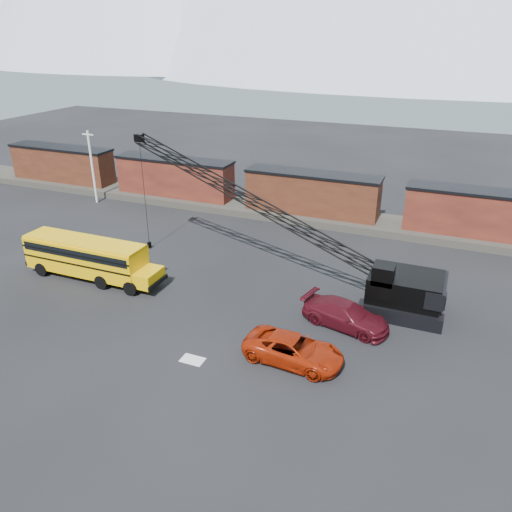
{
  "coord_description": "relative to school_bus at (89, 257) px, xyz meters",
  "views": [
    {
      "loc": [
        13.25,
        -25.06,
        17.85
      ],
      "look_at": [
        0.82,
        5.11,
        3.0
      ],
      "focal_mm": 35.0,
      "sensor_mm": 36.0,
      "label": 1
    }
  ],
  "objects": [
    {
      "name": "maroon_suv",
      "position": [
        20.01,
        0.68,
        -0.95
      ],
      "size": [
        6.24,
        3.66,
        1.7
      ],
      "primitive_type": "imported",
      "rotation": [
        0.0,
        0.0,
        1.34
      ],
      "color": "#470C15",
      "rests_on": "ground"
    },
    {
      "name": "school_bus",
      "position": [
        0.0,
        0.0,
        0.0
      ],
      "size": [
        11.65,
        2.65,
        3.19
      ],
      "color": "#EAAC04",
      "rests_on": "ground"
    },
    {
      "name": "utility_pole",
      "position": [
        -11.98,
        15.57,
        2.36
      ],
      "size": [
        1.4,
        0.24,
        8.0
      ],
      "color": "silver",
      "rests_on": "ground"
    },
    {
      "name": "ground",
      "position": [
        12.02,
        -2.43,
        -1.79
      ],
      "size": [
        160.0,
        160.0,
        0.0
      ],
      "primitive_type": "plane",
      "color": "black",
      "rests_on": "ground"
    },
    {
      "name": "boxcar_west_near",
      "position": [
        -3.98,
        19.57,
        0.97
      ],
      "size": [
        13.7,
        3.1,
        4.17
      ],
      "color": "#421613",
      "rests_on": "gravel_berm"
    },
    {
      "name": "boxcar_west_far",
      "position": [
        -19.98,
        19.57,
        0.97
      ],
      "size": [
        13.7,
        3.1,
        4.17
      ],
      "color": "#572818",
      "rests_on": "gravel_berm"
    },
    {
      "name": "red_pickup",
      "position": [
        18.07,
        -4.27,
        -0.97
      ],
      "size": [
        6.09,
        3.15,
        1.64
      ],
      "primitive_type": "imported",
      "rotation": [
        0.0,
        0.0,
        1.5
      ],
      "color": "#A02007",
      "rests_on": "ground"
    },
    {
      "name": "boxcar_east_near",
      "position": [
        28.02,
        19.57,
        0.97
      ],
      "size": [
        13.7,
        3.1,
        4.17
      ],
      "color": "#421613",
      "rests_on": "gravel_berm"
    },
    {
      "name": "snow_patch",
      "position": [
        12.52,
        -6.43,
        -1.78
      ],
      "size": [
        1.4,
        0.9,
        0.02
      ],
      "primitive_type": "cube",
      "color": "silver",
      "rests_on": "ground"
    },
    {
      "name": "gravel_berm",
      "position": [
        12.02,
        19.57,
        -1.44
      ],
      "size": [
        120.0,
        5.0,
        0.7
      ],
      "primitive_type": "cube",
      "color": "#444138",
      "rests_on": "ground"
    },
    {
      "name": "boxcar_mid",
      "position": [
        12.02,
        19.57,
        0.97
      ],
      "size": [
        13.7,
        3.1,
        4.17
      ],
      "color": "#572818",
      "rests_on": "gravel_berm"
    },
    {
      "name": "crawler_crane",
      "position": [
        11.96,
        5.44,
        4.05
      ],
      "size": [
        25.61,
        5.18,
        10.31
      ],
      "color": "black",
      "rests_on": "ground"
    }
  ]
}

